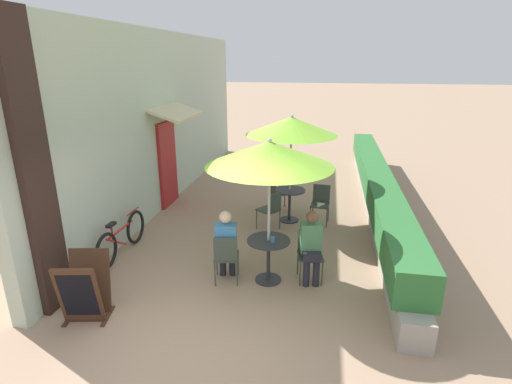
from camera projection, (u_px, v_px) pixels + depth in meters
The scene contains 17 objects.
ground_plane at pixel (196, 351), 5.11m from camera, with size 120.00×120.00×0.00m, color #9E7F66.
cafe_facade_wall at pixel (166, 120), 10.08m from camera, with size 0.98×11.41×4.20m.
planter_hedge at pixel (376, 189), 9.71m from camera, with size 0.60×10.41×1.01m.
patio_table_near at pixel (268, 252), 6.58m from camera, with size 0.71×0.71×0.75m.
patio_umbrella_near at pixel (270, 154), 6.05m from camera, with size 1.99×1.99×2.42m.
cafe_chair_near_left at pixel (310, 250), 6.65m from camera, with size 0.47×0.47×0.87m.
seated_patron_near_left at pixel (311, 244), 6.49m from camera, with size 0.39×0.45×1.25m.
cafe_chair_near_right at pixel (226, 255), 6.50m from camera, with size 0.47×0.47×0.87m.
seated_patron_near_right at pixel (226, 242), 6.55m from camera, with size 0.39×0.45×1.25m.
coffee_cup_near at pixel (273, 239), 6.41m from camera, with size 0.07×0.07×0.09m.
patio_table_mid at pixel (290, 199), 9.06m from camera, with size 0.71×0.71×0.75m.
patio_umbrella_mid at pixel (292, 126), 8.54m from camera, with size 1.99×1.99×2.42m.
cafe_chair_mid_left at pixel (321, 201), 8.96m from camera, with size 0.44×0.44×0.87m.
cafe_chair_mid_right at pixel (277, 190), 9.68m from camera, with size 0.53×0.53×0.87m.
cafe_chair_mid_back at pixel (271, 208), 8.55m from camera, with size 0.56×0.56×0.87m.
bicycle_leaning at pixel (122, 238), 7.50m from camera, with size 0.10×1.78×0.77m.
menu_board at pixel (85, 289), 5.63m from camera, with size 0.69×0.73×0.96m.
Camera 1 is at (1.50, -4.00, 3.55)m, focal length 28.00 mm.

